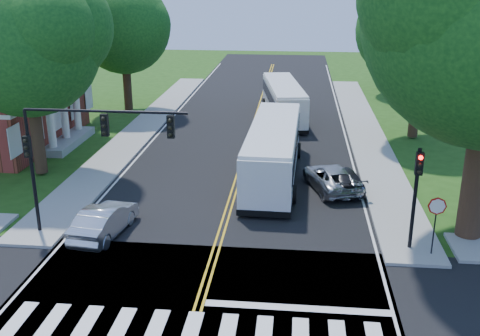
# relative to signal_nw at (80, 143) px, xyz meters

# --- Properties ---
(ground) EXTENTS (140.00, 140.00, 0.00)m
(ground) POSITION_rel_signal_nw_xyz_m (5.86, -6.43, -4.38)
(ground) COLOR #1F4611
(ground) RESTS_ON ground
(road) EXTENTS (14.00, 96.00, 0.01)m
(road) POSITION_rel_signal_nw_xyz_m (5.86, 11.57, -4.37)
(road) COLOR black
(road) RESTS_ON ground
(cross_road) EXTENTS (60.00, 12.00, 0.01)m
(cross_road) POSITION_rel_signal_nw_xyz_m (5.86, -6.43, -4.37)
(cross_road) COLOR black
(cross_road) RESTS_ON ground
(center_line) EXTENTS (0.36, 70.00, 0.01)m
(center_line) POSITION_rel_signal_nw_xyz_m (5.86, 15.57, -4.36)
(center_line) COLOR gold
(center_line) RESTS_ON road
(edge_line_w) EXTENTS (0.12, 70.00, 0.01)m
(edge_line_w) POSITION_rel_signal_nw_xyz_m (-0.94, 15.57, -4.36)
(edge_line_w) COLOR silver
(edge_line_w) RESTS_ON road
(edge_line_e) EXTENTS (0.12, 70.00, 0.01)m
(edge_line_e) POSITION_rel_signal_nw_xyz_m (12.66, 15.57, -4.36)
(edge_line_e) COLOR silver
(edge_line_e) RESTS_ON road
(stop_bar) EXTENTS (6.60, 0.40, 0.01)m
(stop_bar) POSITION_rel_signal_nw_xyz_m (9.36, -4.83, -4.36)
(stop_bar) COLOR silver
(stop_bar) RESTS_ON road
(sidewalk_nw) EXTENTS (2.60, 40.00, 0.15)m
(sidewalk_nw) POSITION_rel_signal_nw_xyz_m (-2.44, 18.57, -4.30)
(sidewalk_nw) COLOR gray
(sidewalk_nw) RESTS_ON ground
(sidewalk_ne) EXTENTS (2.60, 40.00, 0.15)m
(sidewalk_ne) POSITION_rel_signal_nw_xyz_m (14.16, 18.57, -4.30)
(sidewalk_ne) COLOR gray
(sidewalk_ne) RESTS_ON ground
(tree_west_near) EXTENTS (8.00, 8.00, 11.40)m
(tree_west_near) POSITION_rel_signal_nw_xyz_m (-5.64, 7.57, 3.15)
(tree_west_near) COLOR black
(tree_west_near) RESTS_ON ground
(tree_west_far) EXTENTS (7.60, 7.60, 10.67)m
(tree_west_far) POSITION_rel_signal_nw_xyz_m (-5.14, 23.57, 2.62)
(tree_west_far) COLOR black
(tree_west_far) RESTS_ON ground
(tree_east_mid) EXTENTS (8.40, 8.40, 11.93)m
(tree_east_mid) POSITION_rel_signal_nw_xyz_m (17.36, 17.57, 3.48)
(tree_east_mid) COLOR black
(tree_east_mid) RESTS_ON ground
(tree_east_far) EXTENTS (7.20, 7.20, 10.34)m
(tree_east_far) POSITION_rel_signal_nw_xyz_m (18.36, 33.57, 2.48)
(tree_east_far) COLOR black
(tree_east_far) RESTS_ON ground
(signal_nw) EXTENTS (7.15, 0.46, 5.66)m
(signal_nw) POSITION_rel_signal_nw_xyz_m (0.00, 0.00, 0.00)
(signal_nw) COLOR black
(signal_nw) RESTS_ON ground
(signal_ne) EXTENTS (0.30, 0.46, 4.40)m
(signal_ne) POSITION_rel_signal_nw_xyz_m (14.06, 0.01, -1.41)
(signal_ne) COLOR black
(signal_ne) RESTS_ON ground
(stop_sign) EXTENTS (0.76, 0.08, 2.53)m
(stop_sign) POSITION_rel_signal_nw_xyz_m (14.86, -0.45, -2.35)
(stop_sign) COLOR black
(stop_sign) RESTS_ON ground
(bus_lead) EXTENTS (3.17, 12.09, 3.11)m
(bus_lead) POSITION_rel_signal_nw_xyz_m (7.84, 8.42, -2.73)
(bus_lead) COLOR silver
(bus_lead) RESTS_ON road
(bus_follow) EXTENTS (4.03, 11.20, 2.83)m
(bus_follow) POSITION_rel_signal_nw_xyz_m (8.01, 22.45, -2.87)
(bus_follow) COLOR silver
(bus_follow) RESTS_ON road
(hatchback) EXTENTS (2.04, 4.47, 1.42)m
(hatchback) POSITION_rel_signal_nw_xyz_m (0.69, 0.16, -3.66)
(hatchback) COLOR silver
(hatchback) RESTS_ON road
(suv) EXTENTS (3.47, 5.12, 1.30)m
(suv) POSITION_rel_signal_nw_xyz_m (11.08, 6.92, -3.72)
(suv) COLOR #AAADB2
(suv) RESTS_ON road
(dark_sedan) EXTENTS (2.72, 4.54, 1.23)m
(dark_sedan) POSITION_rel_signal_nw_xyz_m (11.62, 6.98, -3.75)
(dark_sedan) COLOR black
(dark_sedan) RESTS_ON road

